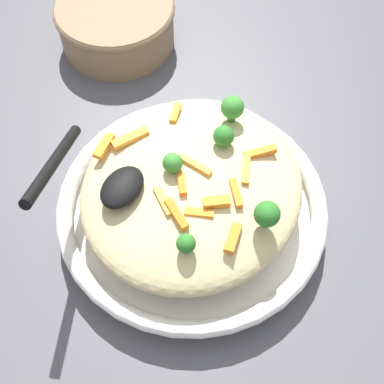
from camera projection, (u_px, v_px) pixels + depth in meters
ground_plane at (192, 219)px, 0.65m from camera, size 2.40×2.40×0.00m
serving_bowl at (192, 209)px, 0.63m from camera, size 0.32×0.32×0.04m
pasta_mound at (192, 188)px, 0.59m from camera, size 0.26×0.24×0.07m
carrot_piece_0 at (186, 186)px, 0.55m from camera, size 0.03×0.02×0.01m
carrot_piece_1 at (198, 167)px, 0.57m from camera, size 0.01×0.04×0.01m
carrot_piece_2 at (176, 214)px, 0.54m from camera, size 0.03×0.04×0.01m
carrot_piece_3 at (217, 202)px, 0.54m from camera, size 0.03×0.03×0.01m
carrot_piece_4 at (175, 113)px, 0.62m from camera, size 0.03×0.02×0.01m
carrot_piece_5 at (104, 146)px, 0.59m from camera, size 0.04×0.01×0.01m
carrot_piece_6 at (130, 138)px, 0.60m from camera, size 0.04×0.03×0.01m
carrot_piece_7 at (260, 153)px, 0.58m from camera, size 0.03×0.03×0.01m
carrot_piece_8 at (199, 213)px, 0.54m from camera, size 0.02×0.03×0.01m
carrot_piece_9 at (163, 201)px, 0.55m from camera, size 0.03×0.03×0.01m
carrot_piece_10 at (246, 170)px, 0.57m from camera, size 0.04×0.02×0.01m
carrot_piece_11 at (233, 238)px, 0.53m from camera, size 0.03×0.02×0.01m
carrot_piece_12 at (235, 194)px, 0.55m from camera, size 0.03×0.03×0.01m
broccoli_floret_0 at (224, 136)px, 0.58m from camera, size 0.02×0.02×0.03m
broccoli_floret_1 at (186, 244)px, 0.52m from camera, size 0.02×0.02×0.02m
broccoli_floret_2 at (267, 214)px, 0.53m from camera, size 0.03×0.03×0.03m
broccoli_floret_3 at (173, 163)px, 0.56m from camera, size 0.02×0.02×0.02m
broccoli_floret_4 at (236, 109)px, 0.60m from camera, size 0.03×0.03×0.03m
serving_spoon at (99, 179)px, 0.54m from camera, size 0.13×0.11×0.07m
companion_bowl at (116, 22)px, 0.79m from camera, size 0.18×0.18×0.07m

